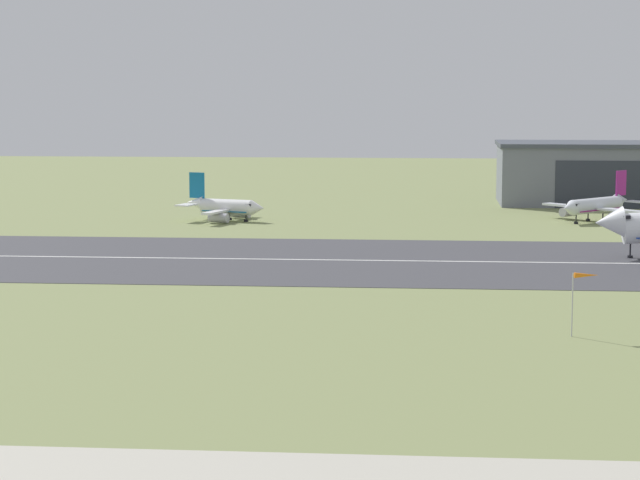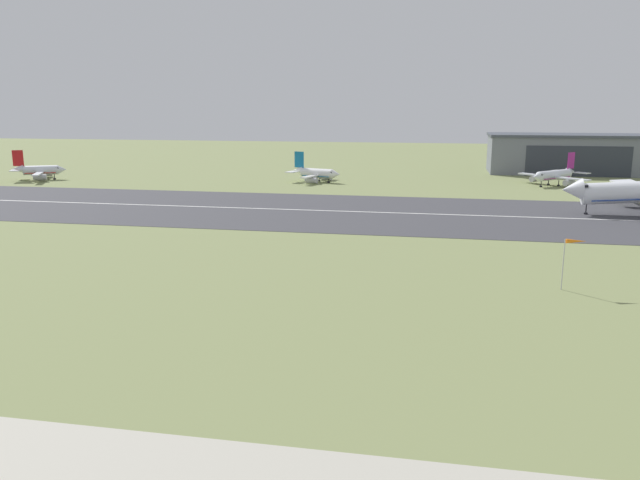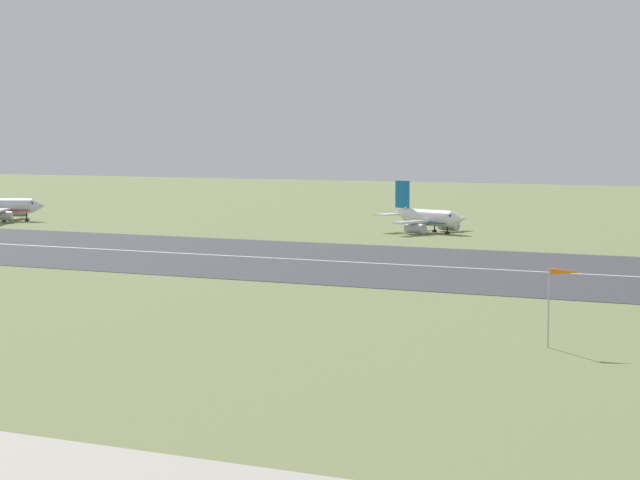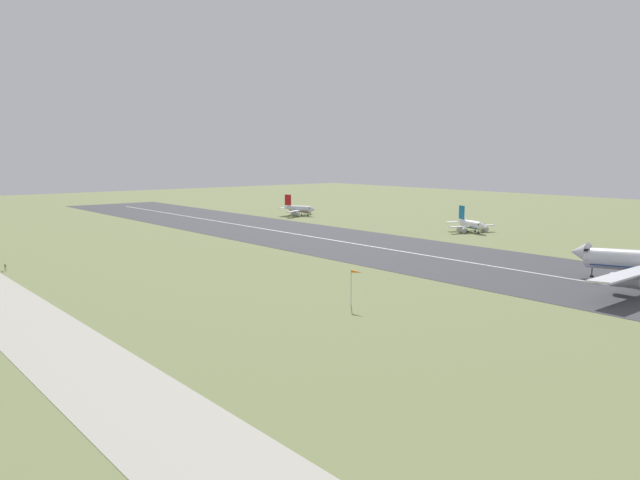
# 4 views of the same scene
# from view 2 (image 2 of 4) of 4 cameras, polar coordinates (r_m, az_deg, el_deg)

# --- Properties ---
(ground_plane) EXTENTS (674.30, 674.30, 0.00)m
(ground_plane) POSITION_cam_2_polar(r_m,az_deg,el_deg) (85.80, -13.55, -4.25)
(ground_plane) COLOR #7A8451
(runway_strip) EXTENTS (434.30, 51.34, 0.06)m
(runway_strip) POSITION_cam_2_polar(r_m,az_deg,el_deg) (145.71, -3.07, 2.80)
(runway_strip) COLOR #3D3D42
(runway_strip) RESTS_ON ground_plane
(runway_centreline) EXTENTS (390.87, 0.70, 0.01)m
(runway_centreline) POSITION_cam_2_polar(r_m,az_deg,el_deg) (145.70, -3.07, 2.82)
(runway_centreline) COLOR silver
(runway_centreline) RESTS_ON runway_strip
(hangar_building) EXTENTS (58.03, 23.29, 13.86)m
(hangar_building) POSITION_cam_2_polar(r_m,az_deg,el_deg) (240.83, 22.04, 7.32)
(hangar_building) COLOR slate
(hangar_building) RESTS_ON ground_plane
(airplane_parked_west) EXTENTS (20.87, 20.71, 9.66)m
(airplane_parked_west) POSITION_cam_2_polar(r_m,az_deg,el_deg) (201.95, 20.64, 5.55)
(airplane_parked_west) COLOR silver
(airplane_parked_west) RESTS_ON ground_plane
(airplane_parked_centre) EXTENTS (17.82, 23.10, 9.74)m
(airplane_parked_centre) POSITION_cam_2_polar(r_m,az_deg,el_deg) (223.59, -24.26, 5.81)
(airplane_parked_centre) COLOR silver
(airplane_parked_centre) RESTS_ON ground_plane
(airplane_parked_east) EXTENTS (17.93, 18.77, 9.39)m
(airplane_parked_east) POSITION_cam_2_polar(r_m,az_deg,el_deg) (198.16, -0.34, 6.10)
(airplane_parked_east) COLOR white
(airplane_parked_east) RESTS_ON ground_plane
(windsock_pole) EXTENTS (2.83, 0.99, 6.87)m
(windsock_pole) POSITION_cam_2_polar(r_m,az_deg,el_deg) (87.43, 22.26, -0.35)
(windsock_pole) COLOR #B7B7BC
(windsock_pole) RESTS_ON ground_plane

